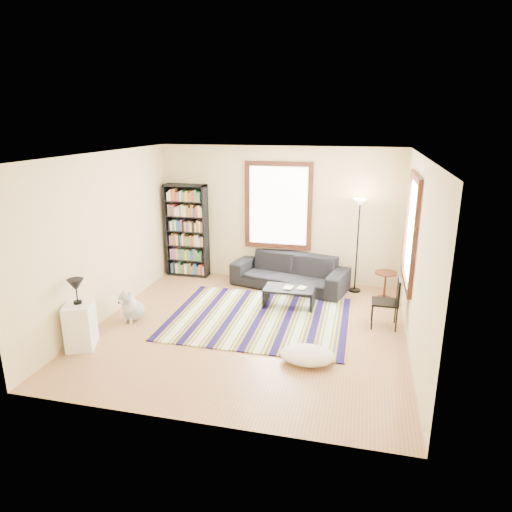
% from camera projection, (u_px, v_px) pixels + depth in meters
% --- Properties ---
extents(floor, '(5.00, 5.00, 0.10)m').
position_uv_depth(floor, '(249.00, 331.00, 7.52)').
color(floor, '#B27651').
rests_on(floor, ground).
extents(ceiling, '(5.00, 5.00, 0.10)m').
position_uv_depth(ceiling, '(248.00, 151.00, 6.69)').
color(ceiling, white).
rests_on(ceiling, floor).
extents(wall_back, '(5.00, 0.10, 2.80)m').
position_uv_depth(wall_back, '(279.00, 215.00, 9.48)').
color(wall_back, beige).
rests_on(wall_back, floor).
extents(wall_front, '(5.00, 0.10, 2.80)m').
position_uv_depth(wall_front, '(188.00, 311.00, 4.73)').
color(wall_front, beige).
rests_on(wall_front, floor).
extents(wall_left, '(0.10, 5.00, 2.80)m').
position_uv_depth(wall_left, '(102.00, 237.00, 7.67)').
color(wall_left, beige).
rests_on(wall_left, floor).
extents(wall_right, '(0.10, 5.00, 2.80)m').
position_uv_depth(wall_right, '(421.00, 258.00, 6.54)').
color(wall_right, beige).
rests_on(wall_right, floor).
extents(window_back, '(1.20, 0.06, 1.60)m').
position_uv_depth(window_back, '(278.00, 206.00, 9.35)').
color(window_back, white).
rests_on(window_back, wall_back).
extents(window_right, '(0.06, 1.20, 1.60)m').
position_uv_depth(window_right, '(411.00, 231.00, 7.24)').
color(window_right, white).
rests_on(window_right, wall_right).
extents(rug, '(3.08, 2.46, 0.02)m').
position_uv_depth(rug, '(259.00, 318.00, 7.87)').
color(rug, '#120B3B').
rests_on(rug, floor).
extents(sofa, '(2.46, 1.41, 0.68)m').
position_uv_depth(sofa, '(290.00, 272.00, 9.25)').
color(sofa, black).
rests_on(sofa, floor).
extents(bookshelf, '(0.90, 0.30, 2.00)m').
position_uv_depth(bookshelf, '(187.00, 231.00, 9.82)').
color(bookshelf, black).
rests_on(bookshelf, floor).
extents(coffee_table, '(1.02, 0.77, 0.36)m').
position_uv_depth(coffee_table, '(289.00, 297.00, 8.34)').
color(coffee_table, black).
rests_on(coffee_table, floor).
extents(book_a, '(0.19, 0.24, 0.02)m').
position_uv_depth(book_a, '(284.00, 287.00, 8.31)').
color(book_a, beige).
rests_on(book_a, coffee_table).
extents(book_b, '(0.18, 0.22, 0.01)m').
position_uv_depth(book_b, '(298.00, 287.00, 8.30)').
color(book_b, beige).
rests_on(book_b, coffee_table).
extents(floor_cushion, '(0.87, 0.71, 0.20)m').
position_uv_depth(floor_cushion, '(307.00, 355.00, 6.46)').
color(floor_cushion, beige).
rests_on(floor_cushion, floor).
extents(floor_lamp, '(0.39, 0.39, 1.86)m').
position_uv_depth(floor_lamp, '(357.00, 246.00, 8.88)').
color(floor_lamp, black).
rests_on(floor_lamp, floor).
extents(side_table, '(0.48, 0.48, 0.54)m').
position_uv_depth(side_table, '(385.00, 286.00, 8.66)').
color(side_table, '#441E11').
rests_on(side_table, floor).
extents(folding_chair, '(0.42, 0.40, 0.86)m').
position_uv_depth(folding_chair, '(385.00, 302.00, 7.46)').
color(folding_chair, black).
rests_on(folding_chair, floor).
extents(white_cabinet, '(0.53, 0.60, 0.70)m').
position_uv_depth(white_cabinet, '(80.00, 325.00, 6.81)').
color(white_cabinet, white).
rests_on(white_cabinet, floor).
extents(table_lamp, '(0.28, 0.28, 0.38)m').
position_uv_depth(table_lamp, '(76.00, 292.00, 6.66)').
color(table_lamp, black).
rests_on(table_lamp, white_cabinet).
extents(dog, '(0.50, 0.63, 0.55)m').
position_uv_depth(dog, '(133.00, 304.00, 7.76)').
color(dog, '#B6B6B6').
rests_on(dog, floor).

